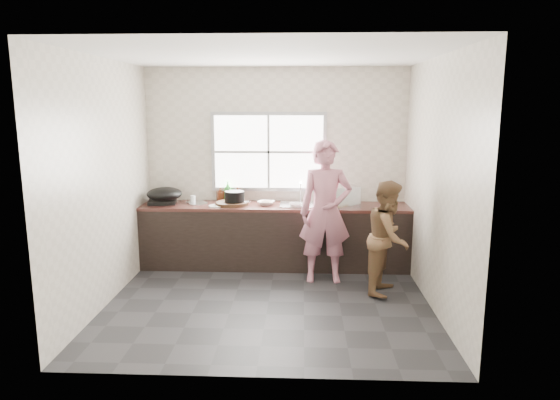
{
  "coord_description": "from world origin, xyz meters",
  "views": [
    {
      "loc": [
        0.37,
        -5.32,
        2.2
      ],
      "look_at": [
        0.1,
        0.65,
        1.05
      ],
      "focal_mm": 32.0,
      "sensor_mm": 36.0,
      "label": 1
    }
  ],
  "objects_px": {
    "bowl_mince": "(266,203)",
    "dish_rack": "(344,197)",
    "bowl_held": "(296,205)",
    "glass_jar": "(193,199)",
    "bottle_brown_tall": "(220,195)",
    "wok": "(165,194)",
    "cutting_board": "(232,203)",
    "bowl_crabs": "(328,206)",
    "plate_food": "(216,206)",
    "woman": "(325,216)",
    "burner": "(163,201)",
    "person_side": "(389,237)",
    "black_pot": "(235,198)",
    "bottle_brown_short": "(237,195)",
    "pot_lid_left": "(195,202)",
    "bottle_green": "(228,191)"
  },
  "relations": [
    {
      "from": "bowl_held",
      "to": "glass_jar",
      "type": "height_order",
      "value": "glass_jar"
    },
    {
      "from": "bowl_mince",
      "to": "dish_rack",
      "type": "bearing_deg",
      "value": -4.56
    },
    {
      "from": "bowl_mince",
      "to": "glass_jar",
      "type": "xyz_separation_m",
      "value": [
        -1.02,
        0.11,
        0.02
      ]
    },
    {
      "from": "woman",
      "to": "bottle_brown_short",
      "type": "distance_m",
      "value": 1.44
    },
    {
      "from": "bowl_held",
      "to": "black_pot",
      "type": "height_order",
      "value": "black_pot"
    },
    {
      "from": "bowl_crabs",
      "to": "black_pot",
      "type": "relative_size",
      "value": 0.79
    },
    {
      "from": "black_pot",
      "to": "bottle_green",
      "type": "distance_m",
      "value": 0.31
    },
    {
      "from": "woman",
      "to": "wok",
      "type": "distance_m",
      "value": 2.21
    },
    {
      "from": "burner",
      "to": "woman",
      "type": "bearing_deg",
      "value": -14.94
    },
    {
      "from": "pot_lid_left",
      "to": "wok",
      "type": "bearing_deg",
      "value": -153.08
    },
    {
      "from": "bowl_mince",
      "to": "glass_jar",
      "type": "relative_size",
      "value": 2.19
    },
    {
      "from": "woman",
      "to": "bowl_crabs",
      "type": "distance_m",
      "value": 0.35
    },
    {
      "from": "bowl_mince",
      "to": "plate_food",
      "type": "height_order",
      "value": "bowl_mince"
    },
    {
      "from": "glass_jar",
      "to": "wok",
      "type": "height_order",
      "value": "wok"
    },
    {
      "from": "person_side",
      "to": "wok",
      "type": "distance_m",
      "value": 3.02
    },
    {
      "from": "black_pot",
      "to": "burner",
      "type": "xyz_separation_m",
      "value": [
        -1.01,
        0.08,
        -0.07
      ]
    },
    {
      "from": "wok",
      "to": "pot_lid_left",
      "type": "distance_m",
      "value": 0.45
    },
    {
      "from": "black_pot",
      "to": "wok",
      "type": "height_order",
      "value": "wok"
    },
    {
      "from": "cutting_board",
      "to": "burner",
      "type": "relative_size",
      "value": 1.22
    },
    {
      "from": "woman",
      "to": "bottle_brown_short",
      "type": "xyz_separation_m",
      "value": [
        -1.2,
        0.78,
        0.13
      ]
    },
    {
      "from": "bowl_crabs",
      "to": "bottle_green",
      "type": "bearing_deg",
      "value": 162.4
    },
    {
      "from": "bowl_mince",
      "to": "pot_lid_left",
      "type": "xyz_separation_m",
      "value": [
        -1.0,
        0.15,
        -0.02
      ]
    },
    {
      "from": "bottle_brown_short",
      "to": "bowl_crabs",
      "type": "bearing_deg",
      "value": -19.35
    },
    {
      "from": "bowl_crabs",
      "to": "bowl_held",
      "type": "xyz_separation_m",
      "value": [
        -0.43,
        0.06,
        0.0
      ]
    },
    {
      "from": "cutting_board",
      "to": "glass_jar",
      "type": "bearing_deg",
      "value": 166.63
    },
    {
      "from": "black_pot",
      "to": "bowl_mince",
      "type": "bearing_deg",
      "value": 3.62
    },
    {
      "from": "glass_jar",
      "to": "wok",
      "type": "bearing_deg",
      "value": -156.3
    },
    {
      "from": "bowl_mince",
      "to": "bottle_brown_tall",
      "type": "height_order",
      "value": "bottle_brown_tall"
    },
    {
      "from": "black_pot",
      "to": "bottle_green",
      "type": "bearing_deg",
      "value": 115.68
    },
    {
      "from": "cutting_board",
      "to": "bottle_brown_short",
      "type": "height_order",
      "value": "bottle_brown_short"
    },
    {
      "from": "glass_jar",
      "to": "dish_rack",
      "type": "bearing_deg",
      "value": -5.32
    },
    {
      "from": "bottle_brown_short",
      "to": "glass_jar",
      "type": "height_order",
      "value": "bottle_brown_short"
    },
    {
      "from": "bottle_brown_tall",
      "to": "wok",
      "type": "relative_size",
      "value": 0.4
    },
    {
      "from": "bottle_green",
      "to": "pot_lid_left",
      "type": "bearing_deg",
      "value": -167.12
    },
    {
      "from": "bowl_crabs",
      "to": "glass_jar",
      "type": "height_order",
      "value": "glass_jar"
    },
    {
      "from": "bowl_crabs",
      "to": "glass_jar",
      "type": "distance_m",
      "value": 1.88
    },
    {
      "from": "black_pot",
      "to": "glass_jar",
      "type": "distance_m",
      "value": 0.62
    },
    {
      "from": "bottle_brown_tall",
      "to": "pot_lid_left",
      "type": "distance_m",
      "value": 0.36
    },
    {
      "from": "woman",
      "to": "pot_lid_left",
      "type": "distance_m",
      "value": 1.9
    },
    {
      "from": "plate_food",
      "to": "pot_lid_left",
      "type": "height_order",
      "value": "plate_food"
    },
    {
      "from": "bowl_mince",
      "to": "wok",
      "type": "relative_size",
      "value": 0.47
    },
    {
      "from": "bottle_brown_short",
      "to": "bowl_held",
      "type": "bearing_deg",
      "value": -25.12
    },
    {
      "from": "woman",
      "to": "burner",
      "type": "distance_m",
      "value": 2.29
    },
    {
      "from": "plate_food",
      "to": "bottle_brown_tall",
      "type": "bearing_deg",
      "value": 90.34
    },
    {
      "from": "bowl_mince",
      "to": "bottle_green",
      "type": "relative_size",
      "value": 0.76
    },
    {
      "from": "cutting_board",
      "to": "bottle_brown_short",
      "type": "distance_m",
      "value": 0.28
    },
    {
      "from": "dish_rack",
      "to": "bowl_held",
      "type": "bearing_deg",
      "value": 162.23
    },
    {
      "from": "bowl_held",
      "to": "black_pot",
      "type": "relative_size",
      "value": 0.84
    },
    {
      "from": "bowl_mince",
      "to": "bowl_held",
      "type": "relative_size",
      "value": 1.0
    },
    {
      "from": "cutting_board",
      "to": "bowl_mince",
      "type": "xyz_separation_m",
      "value": [
        0.46,
        0.02,
        0.01
      ]
    }
  ]
}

